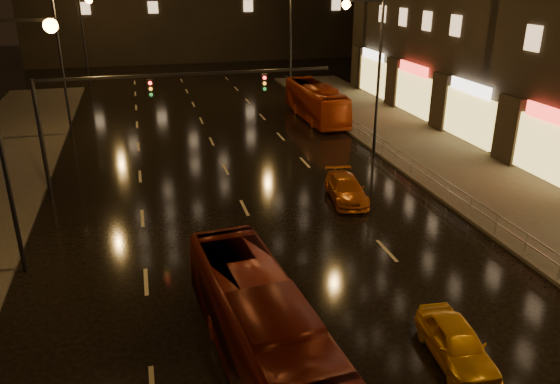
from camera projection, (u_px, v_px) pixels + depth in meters
name	position (u px, v px, depth m)	size (l,w,h in m)	color
ground	(231.00, 181.00, 31.00)	(140.00, 140.00, 0.00)	black
sidewalk_right	(492.00, 189.00, 29.62)	(7.00, 70.00, 0.15)	#38332D
traffic_signal	(131.00, 103.00, 28.06)	(15.31, 0.32, 6.20)	black
railing_right	(412.00, 162.00, 31.24)	(0.05, 56.00, 1.00)	#99999E
bus_red	(263.00, 330.00, 15.76)	(2.31, 9.87, 2.75)	#5F150D
bus_curb	(316.00, 102.00, 43.55)	(2.35, 10.06, 2.80)	#AF3711
taxi_near	(456.00, 343.00, 16.45)	(1.44, 3.59, 1.22)	orange
taxi_far	(346.00, 189.00, 28.19)	(1.68, 4.14, 1.20)	#BA5611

